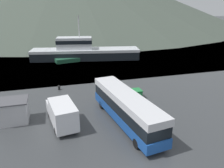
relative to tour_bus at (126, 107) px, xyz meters
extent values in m
plane|color=#383A3D|center=(-0.27, -6.46, -1.83)|extent=(400.00, 400.00, 0.00)
plane|color=#3D5160|center=(-0.27, 133.13, -1.83)|extent=(240.00, 240.00, 0.00)
cube|color=#194799|center=(0.00, -0.01, -0.89)|extent=(3.99, 12.29, 0.98)
cube|color=black|center=(0.00, -0.01, 0.16)|extent=(3.91, 12.05, 1.12)
cube|color=silver|center=(0.00, -0.01, 1.07)|extent=(3.99, 12.29, 0.70)
cube|color=black|center=(-0.78, 5.99, -0.04)|extent=(2.14, 0.34, 1.51)
cylinder|color=black|center=(-1.61, 4.04, -1.38)|extent=(0.41, 0.93, 0.90)
cylinder|color=black|center=(0.52, 4.32, -1.38)|extent=(0.41, 0.93, 0.90)
cylinder|color=black|center=(-0.52, -4.34, -1.38)|extent=(0.41, 0.93, 0.90)
cylinder|color=black|center=(1.61, -4.07, -1.38)|extent=(0.41, 0.93, 0.90)
cube|color=silver|center=(-6.29, 0.93, -0.38)|extent=(2.77, 4.59, 2.20)
cube|color=silver|center=(-6.74, 3.98, -0.87)|extent=(2.41, 2.15, 1.21)
cube|color=black|center=(-6.60, 3.08, 0.12)|extent=(1.83, 0.33, 0.77)
cylinder|color=black|center=(-7.66, 3.60, -1.48)|extent=(0.32, 0.72, 0.70)
cylinder|color=black|center=(-5.74, 3.88, -1.48)|extent=(0.32, 0.72, 0.70)
cylinder|color=black|center=(-7.10, -0.19, -1.48)|extent=(0.32, 0.72, 0.70)
cylinder|color=black|center=(-5.18, 0.09, -1.48)|extent=(0.32, 0.72, 0.70)
cube|color=black|center=(0.81, 29.68, -0.66)|extent=(24.26, 9.17, 2.33)
cube|color=silver|center=(0.81, 29.68, 0.21)|extent=(24.50, 9.26, 0.58)
cube|color=silver|center=(-1.53, 30.12, 1.82)|extent=(8.10, 4.74, 2.63)
cube|color=black|center=(-1.53, 30.12, 2.21)|extent=(8.27, 4.86, 0.79)
cylinder|color=#B2B2B7|center=(-0.41, 29.91, 5.43)|extent=(0.20, 0.20, 4.60)
cube|color=green|center=(3.65, 5.95, -1.34)|extent=(1.12, 1.36, 0.98)
cube|color=#227D3C|center=(3.65, 5.95, -0.80)|extent=(1.23, 1.50, 0.11)
cube|color=#B2B2B7|center=(-11.18, 3.45, -0.65)|extent=(2.79, 2.43, 2.36)
cube|color=#4C4C51|center=(-11.18, 3.45, 0.59)|extent=(3.07, 2.67, 0.12)
cube|color=#1E5138|center=(-3.16, 28.18, -1.40)|extent=(6.08, 3.23, 0.85)
cylinder|color=black|center=(-6.16, 11.65, -1.62)|extent=(0.32, 0.32, 0.42)
sphere|color=black|center=(-6.16, 11.65, -1.31)|extent=(0.37, 0.37, 0.37)
camera|label=1|loc=(-6.94, -19.02, 9.82)|focal=35.00mm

